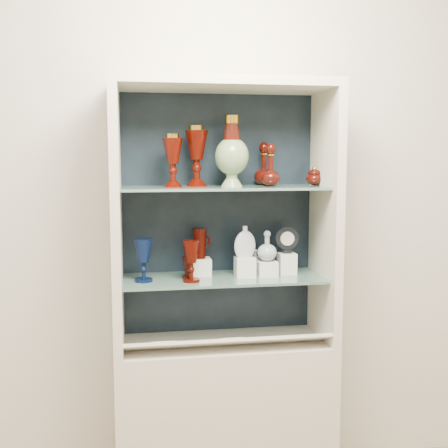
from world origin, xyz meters
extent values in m
cube|color=beige|center=(0.00, 1.75, 1.40)|extent=(3.50, 0.02, 2.80)
cube|color=beige|center=(0.00, 1.53, 0.38)|extent=(1.00, 0.40, 0.75)
cube|color=black|center=(0.00, 1.72, 1.32)|extent=(0.98, 0.02, 1.15)
cube|color=beige|center=(-0.48, 1.53, 1.32)|extent=(0.04, 0.40, 1.15)
cube|color=beige|center=(0.48, 1.53, 1.32)|extent=(0.04, 0.40, 1.15)
cube|color=beige|center=(0.00, 1.53, 1.92)|extent=(1.00, 0.40, 0.04)
cube|color=slate|center=(0.00, 1.55, 1.04)|extent=(0.92, 0.34, 0.01)
cube|color=slate|center=(0.00, 1.55, 1.46)|extent=(0.92, 0.34, 0.01)
cube|color=beige|center=(0.00, 1.42, 0.78)|extent=(0.92, 0.17, 0.09)
cube|color=white|center=(-0.29, 1.42, 0.80)|extent=(0.10, 0.06, 0.03)
cube|color=white|center=(0.01, 1.42, 0.80)|extent=(0.10, 0.06, 0.03)
cube|color=silver|center=(-0.10, 1.61, 1.09)|extent=(0.10, 0.10, 0.08)
cube|color=silver|center=(0.10, 1.55, 1.09)|extent=(0.09, 0.09, 0.09)
cube|color=silver|center=(0.21, 1.54, 1.08)|extent=(0.09, 0.09, 0.07)
cube|color=silver|center=(0.31, 1.57, 1.10)|extent=(0.08, 0.08, 0.10)
camera|label=1|loc=(-0.41, -0.97, 1.61)|focal=45.00mm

